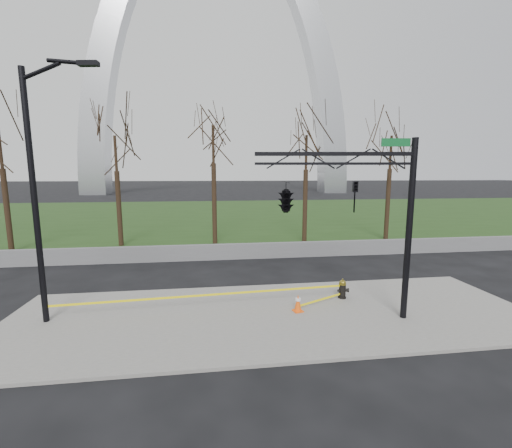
{
  "coord_description": "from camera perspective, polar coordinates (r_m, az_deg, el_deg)",
  "views": [
    {
      "loc": [
        -2.07,
        -10.64,
        4.86
      ],
      "look_at": [
        -0.37,
        2.0,
        2.94
      ],
      "focal_mm": 23.17,
      "sensor_mm": 36.0,
      "label": 1
    }
  ],
  "objects": [
    {
      "name": "ground",
      "position": [
        11.88,
        3.15,
        -15.61
      ],
      "size": [
        500.0,
        500.0,
        0.0
      ],
      "primitive_type": "plane",
      "color": "black",
      "rests_on": "ground"
    },
    {
      "name": "sidewalk",
      "position": [
        11.86,
        3.16,
        -15.39
      ],
      "size": [
        18.0,
        6.0,
        0.1
      ],
      "primitive_type": "cube",
      "color": "slate",
      "rests_on": "ground"
    },
    {
      "name": "grass_strip",
      "position": [
        40.98,
        -4.74,
        1.75
      ],
      "size": [
        120.0,
        40.0,
        0.06
      ],
      "primitive_type": "cube",
      "color": "#1F3A15",
      "rests_on": "ground"
    },
    {
      "name": "guardrail",
      "position": [
        19.27,
        -1.31,
        -4.68
      ],
      "size": [
        60.0,
        0.3,
        0.9
      ],
      "primitive_type": "cube",
      "color": "#59595B",
      "rests_on": "ground"
    },
    {
      "name": "gateway_arch",
      "position": [
        90.02,
        -6.7,
        26.38
      ],
      "size": [
        66.0,
        6.0,
        65.0
      ],
      "primitive_type": null,
      "color": "silver",
      "rests_on": "ground"
    },
    {
      "name": "tree_row",
      "position": [
        22.85,
        -15.35,
        6.98
      ],
      "size": [
        35.85,
        4.0,
        8.71
      ],
      "color": "black",
      "rests_on": "ground"
    },
    {
      "name": "fire_hydrant",
      "position": [
        13.47,
        14.73,
        -10.83
      ],
      "size": [
        0.48,
        0.31,
        0.77
      ],
      "rotation": [
        0.0,
        0.0,
        -0.23
      ],
      "color": "black",
      "rests_on": "sidewalk"
    },
    {
      "name": "traffic_cone",
      "position": [
        11.97,
        7.25,
        -13.35
      ],
      "size": [
        0.39,
        0.39,
        0.63
      ],
      "rotation": [
        0.0,
        0.0,
        0.23
      ],
      "color": "#FF570D",
      "rests_on": "sidewalk"
    },
    {
      "name": "street_light",
      "position": [
        12.19,
        -33.28,
        6.38
      ],
      "size": [
        2.38,
        0.57,
        8.21
      ],
      "rotation": [
        0.0,
        0.0,
        -0.16
      ],
      "color": "black",
      "rests_on": "ground"
    },
    {
      "name": "traffic_signal_mast",
      "position": [
        10.71,
        9.27,
        4.62
      ],
      "size": [
        5.06,
        2.53,
        6.0
      ],
      "rotation": [
        0.0,
        0.0,
        -0.14
      ],
      "color": "black",
      "rests_on": "ground"
    },
    {
      "name": "caution_tape",
      "position": [
        12.16,
        -4.9,
        -12.26
      ],
      "size": [
        10.42,
        1.01,
        0.4
      ],
      "color": "#FFE90D",
      "rests_on": "ground"
    }
  ]
}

